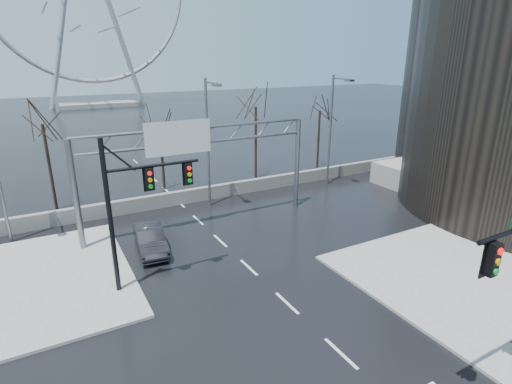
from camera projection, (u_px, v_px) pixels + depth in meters
ground at (341, 353)px, 16.21m from camera, size 260.00×260.00×0.00m
sidewalk_right_ext at (456, 270)px, 22.43m from camera, size 12.00×10.00×0.15m
sidewalk_far at (30, 283)px, 21.10m from camera, size 10.00×12.00×0.15m
barrier_wall at (180, 197)px, 32.62m from camera, size 52.00×0.50×1.10m
signal_mast_far at (133, 200)px, 19.41m from camera, size 4.72×0.41×8.00m
sign_gantry at (195, 155)px, 26.79m from camera, size 16.36×0.40×7.60m
streetlight_mid at (209, 134)px, 30.30m from camera, size 0.50×2.55×10.00m
streetlight_right at (333, 122)px, 35.80m from camera, size 0.50×2.55×10.00m
tree_left at (44, 134)px, 29.66m from camera, size 3.75×3.75×7.50m
tree_center at (160, 133)px, 34.87m from camera, size 3.25×3.25×6.50m
tree_right at (256, 115)px, 37.83m from camera, size 3.90×3.90×7.80m
tree_far_right at (320, 117)px, 42.17m from camera, size 3.40×3.40×6.80m
car at (150, 239)px, 24.64m from camera, size 2.07×4.73×1.51m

